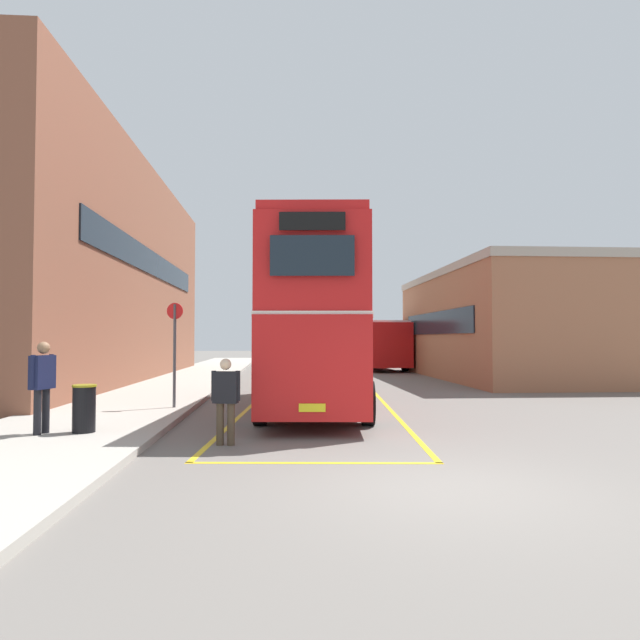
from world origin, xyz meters
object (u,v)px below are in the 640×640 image
at_px(litter_bin, 84,408).
at_px(single_deck_bus, 373,344).
at_px(pedestrian_waiting_near, 42,380).
at_px(bus_stop_sign, 175,345).
at_px(double_decker_bus, 316,320).
at_px(pedestrian_boarding, 226,396).

bearing_deg(litter_bin, single_deck_bus, 68.27).
relative_size(single_deck_bus, pedestrian_waiting_near, 5.47).
distance_m(pedestrian_waiting_near, litter_bin, 0.95).
xyz_separation_m(pedestrian_waiting_near, bus_stop_sign, (1.73, 4.01, 0.64)).
xyz_separation_m(pedestrian_waiting_near, litter_bin, (0.74, 0.14, -0.57)).
distance_m(double_decker_bus, bus_stop_sign, 3.95).
height_order(double_decker_bus, pedestrian_boarding, double_decker_bus).
xyz_separation_m(single_deck_bus, bus_stop_sign, (-8.78, -20.65, 0.17)).
relative_size(pedestrian_waiting_near, litter_bin, 1.91).
height_order(pedestrian_boarding, litter_bin, pedestrian_boarding).
bearing_deg(single_deck_bus, pedestrian_waiting_near, -113.09).
height_order(single_deck_bus, pedestrian_waiting_near, single_deck_bus).
xyz_separation_m(double_decker_bus, bus_stop_sign, (-3.83, -0.64, -0.70)).
relative_size(double_decker_bus, pedestrian_waiting_near, 5.61).
xyz_separation_m(litter_bin, bus_stop_sign, (0.99, 3.86, 1.21)).
bearing_deg(pedestrian_boarding, litter_bin, 164.66).
bearing_deg(double_decker_bus, pedestrian_boarding, -110.74).
relative_size(pedestrian_boarding, litter_bin, 1.73).
height_order(double_decker_bus, pedestrian_waiting_near, double_decker_bus).
distance_m(double_decker_bus, pedestrian_waiting_near, 7.37).
bearing_deg(bus_stop_sign, litter_bin, -104.39).
xyz_separation_m(double_decker_bus, single_deck_bus, (4.95, 20.02, -0.87)).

